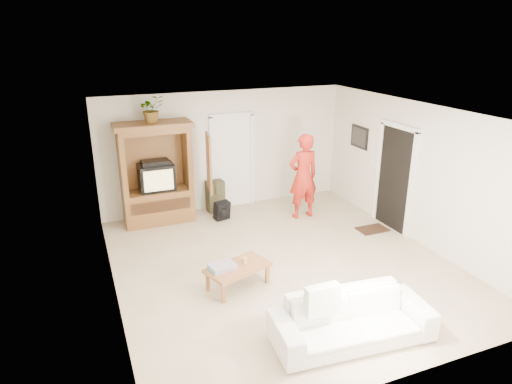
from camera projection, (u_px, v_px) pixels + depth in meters
floor at (282, 264)px, 7.87m from camera, size 6.00×6.00×0.00m
ceiling at (285, 113)px, 7.00m from camera, size 6.00×6.00×0.00m
wall_back at (225, 150)px, 10.05m from camera, size 5.50×0.00×5.50m
wall_front at (405, 282)px, 4.81m from camera, size 5.50×0.00×5.50m
wall_left at (108, 218)px, 6.46m from camera, size 0.00×6.00×6.00m
wall_right at (418, 174)px, 8.41m from camera, size 0.00×6.00×6.00m
armoire at (158, 180)px, 9.33m from camera, size 1.82×1.14×2.10m
door_back at (232, 162)px, 10.17m from camera, size 0.85×0.05×2.04m
doorway_right at (395, 179)px, 9.02m from camera, size 0.05×0.90×2.04m
framed_picture at (359, 137)px, 9.96m from camera, size 0.03×0.60×0.48m
doormat at (372, 229)px, 9.20m from camera, size 0.60×0.40×0.02m
plant at (151, 109)px, 8.80m from camera, size 0.58×0.54×0.53m
man at (303, 176)px, 9.56m from camera, size 0.68×0.45×1.82m
sofa at (352, 319)px, 5.86m from camera, size 2.14×0.99×0.61m
coffee_table at (238, 269)px, 7.06m from camera, size 1.10×0.81×0.37m
towel at (222, 267)px, 6.94m from camera, size 0.42×0.34×0.08m
candle at (245, 260)px, 7.11m from camera, size 0.08×0.08×0.10m
backpack_black at (222, 211)px, 9.64m from camera, size 0.35×0.26×0.39m
backpack_olive at (215, 196)px, 10.06m from camera, size 0.39×0.30×0.70m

